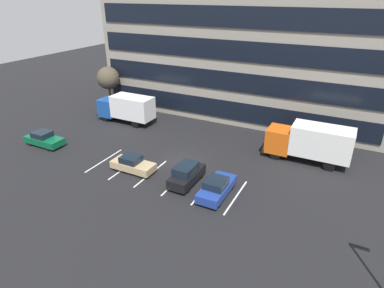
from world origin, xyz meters
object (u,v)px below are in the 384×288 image
sedan_forest (44,139)px  bare_tree (108,78)px  suv_black (186,174)px  box_truck_blue (127,107)px  sedan_navy (217,187)px  sedan_tan (133,164)px  box_truck_orange (310,141)px

sedan_forest → bare_tree: bearing=97.7°
suv_black → bare_tree: bare_tree is taller
box_truck_blue → suv_black: box_truck_blue is taller
sedan_navy → suv_black: suv_black is taller
sedan_navy → bare_tree: bare_tree is taller
sedan_tan → bare_tree: bare_tree is taller
box_truck_orange → suv_black: bearing=-133.6°
box_truck_orange → sedan_forest: bearing=-160.3°
sedan_tan → sedan_forest: size_ratio=0.95×
sedan_navy → sedan_tan: size_ratio=1.07×
sedan_tan → bare_tree: (-13.84, 13.50, 3.60)m
sedan_navy → bare_tree: size_ratio=0.76×
sedan_navy → box_truck_orange: bearing=59.8°
sedan_tan → suv_black: size_ratio=1.01×
box_truck_blue → sedan_navy: bearing=-31.0°
box_truck_orange → sedan_forest: box_truck_orange is taller
box_truck_orange → bare_tree: size_ratio=1.38×
suv_black → sedan_forest: size_ratio=0.95×
sedan_navy → sedan_forest: size_ratio=1.02×
sedan_forest → bare_tree: bare_tree is taller
box_truck_blue → sedan_tan: bearing=-50.5°
bare_tree → suv_black: bearing=-34.2°
box_truck_blue → box_truck_orange: (22.47, -0.36, 0.14)m
box_truck_blue → sedan_tan: box_truck_blue is taller
sedan_tan → suv_black: suv_black is taller
box_truck_blue → sedan_forest: size_ratio=1.73×
sedan_tan → bare_tree: 19.66m
box_truck_blue → box_truck_orange: bearing=-0.9°
bare_tree → sedan_navy: bearing=-31.3°
box_truck_blue → sedan_navy: box_truck_blue is taller
box_truck_orange → suv_black: size_ratio=1.96×
sedan_navy → sedan_tan: 8.61m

